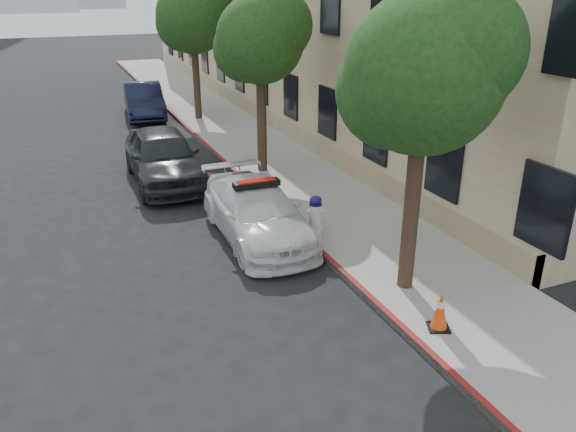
{
  "coord_description": "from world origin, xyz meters",
  "views": [
    {
      "loc": [
        -3.02,
        -10.04,
        5.71
      ],
      "look_at": [
        1.36,
        0.29,
        1.0
      ],
      "focal_mm": 35.0,
      "sensor_mm": 36.0,
      "label": 1
    }
  ],
  "objects_px": {
    "police_car": "(257,212)",
    "parked_car_far": "(144,100)",
    "parked_car_mid": "(163,156)",
    "fire_hydrant": "(315,215)",
    "traffic_cone": "(440,311)"
  },
  "relations": [
    {
      "from": "parked_car_mid",
      "to": "parked_car_far",
      "type": "relative_size",
      "value": 1.07
    },
    {
      "from": "parked_car_mid",
      "to": "fire_hydrant",
      "type": "xyz_separation_m",
      "value": [
        2.48,
        -5.46,
        -0.22
      ]
    },
    {
      "from": "parked_car_mid",
      "to": "fire_hydrant",
      "type": "bearing_deg",
      "value": -64.33
    },
    {
      "from": "parked_car_mid",
      "to": "parked_car_far",
      "type": "bearing_deg",
      "value": 85.16
    },
    {
      "from": "police_car",
      "to": "traffic_cone",
      "type": "distance_m",
      "value": 5.27
    },
    {
      "from": "police_car",
      "to": "traffic_cone",
      "type": "relative_size",
      "value": 6.48
    },
    {
      "from": "parked_car_mid",
      "to": "parked_car_far",
      "type": "xyz_separation_m",
      "value": [
        1.0,
        9.4,
        -0.08
      ]
    },
    {
      "from": "parked_car_far",
      "to": "fire_hydrant",
      "type": "relative_size",
      "value": 4.88
    },
    {
      "from": "police_car",
      "to": "parked_car_far",
      "type": "xyz_separation_m",
      "value": [
        -0.22,
        14.27,
        0.09
      ]
    },
    {
      "from": "police_car",
      "to": "fire_hydrant",
      "type": "bearing_deg",
      "value": -23.81
    },
    {
      "from": "fire_hydrant",
      "to": "traffic_cone",
      "type": "relative_size",
      "value": 1.32
    },
    {
      "from": "parked_car_far",
      "to": "fire_hydrant",
      "type": "distance_m",
      "value": 14.94
    },
    {
      "from": "police_car",
      "to": "parked_car_far",
      "type": "distance_m",
      "value": 14.28
    },
    {
      "from": "parked_car_mid",
      "to": "traffic_cone",
      "type": "height_order",
      "value": "parked_car_mid"
    },
    {
      "from": "parked_car_mid",
      "to": "traffic_cone",
      "type": "xyz_separation_m",
      "value": [
        2.72,
        -9.92,
        -0.33
      ]
    }
  ]
}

